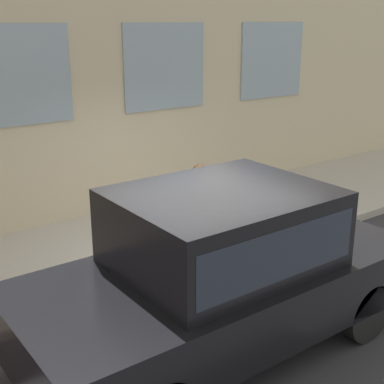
# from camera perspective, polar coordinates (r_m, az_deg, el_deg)

# --- Properties ---
(ground_plane) EXTENTS (80.00, 80.00, 0.00)m
(ground_plane) POSITION_cam_1_polar(r_m,az_deg,el_deg) (7.81, 0.94, -8.98)
(ground_plane) COLOR #2D2D30
(sidewalk) EXTENTS (2.95, 60.00, 0.14)m
(sidewalk) POSITION_cam_1_polar(r_m,az_deg,el_deg) (8.89, -4.85, -5.08)
(sidewalk) COLOR #A8A093
(sidewalk) RESTS_ON ground_plane
(building_facade) EXTENTS (0.33, 40.00, 7.60)m
(building_facade) POSITION_cam_1_polar(r_m,az_deg,el_deg) (9.61, -10.87, 19.22)
(building_facade) COLOR #C6B793
(building_facade) RESTS_ON ground_plane
(fire_hydrant) EXTENTS (0.37, 0.48, 0.71)m
(fire_hydrant) POSITION_cam_1_polar(r_m,az_deg,el_deg) (7.84, -0.83, -4.82)
(fire_hydrant) COLOR gray
(fire_hydrant) RESTS_ON sidewalk
(person) EXTENTS (0.32, 0.21, 1.34)m
(person) POSITION_cam_1_polar(r_m,az_deg,el_deg) (8.13, 0.80, -0.62)
(person) COLOR #726651
(person) RESTS_ON sidewalk
(parked_car_black_near) EXTENTS (1.99, 4.55, 1.84)m
(parked_car_black_near) POSITION_cam_1_polar(r_m,az_deg,el_deg) (5.86, 3.14, -7.76)
(parked_car_black_near) COLOR black
(parked_car_black_near) RESTS_ON ground_plane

